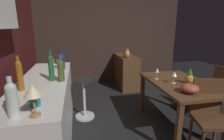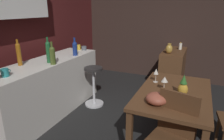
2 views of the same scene
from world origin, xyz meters
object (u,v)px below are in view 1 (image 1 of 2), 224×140
at_px(chair_near_window, 209,114).
at_px(wine_bottle_cobalt, 62,61).
at_px(wine_bottle_olive, 61,70).
at_px(pillar_candle_tall, 128,52).
at_px(dining_table, 179,88).
at_px(bar_stool, 84,97).
at_px(cup_mustard, 52,61).
at_px(cup_teal, 35,101).
at_px(wine_glass_center, 174,74).
at_px(wine_glass_left, 211,82).
at_px(cup_slate, 59,62).
at_px(wine_bottle_clear, 12,98).
at_px(pineapple_centerpiece, 189,77).
at_px(chair_by_doorway, 216,91).
at_px(wine_glass_right, 157,71).
at_px(vase_brass, 127,54).
at_px(wine_bottle_green, 51,67).
at_px(wine_bottle_amber, 19,74).
at_px(sideboard_cabinet, 125,71).
at_px(counter_lamp, 33,93).
at_px(fruit_bowl, 190,88).

height_order(chair_near_window, wine_bottle_cobalt, wine_bottle_cobalt).
bearing_deg(wine_bottle_olive, pillar_candle_tall, -33.85).
xyz_separation_m(dining_table, pillar_candle_tall, (2.20, 0.17, 0.24)).
bearing_deg(bar_stool, cup_mustard, 54.10).
bearing_deg(cup_teal, wine_glass_center, -67.47).
distance_m(wine_glass_left, wine_bottle_cobalt, 2.12).
bearing_deg(wine_glass_left, wine_bottle_cobalt, 63.81).
relative_size(wine_bottle_olive, cup_slate, 2.53).
bearing_deg(wine_bottle_clear, wine_bottle_cobalt, -9.92).
bearing_deg(cup_teal, pineapple_centerpiece, -71.06).
xyz_separation_m(chair_by_doorway, wine_glass_right, (0.11, 1.06, 0.39)).
relative_size(bar_stool, wine_bottle_olive, 2.13).
height_order(wine_glass_right, vase_brass, vase_brass).
bearing_deg(cup_teal, bar_stool, -18.95).
bearing_deg(wine_glass_left, wine_bottle_green, 79.21).
xyz_separation_m(wine_bottle_amber, cup_slate, (1.29, -0.26, -0.14)).
bearing_deg(sideboard_cabinet, wine_bottle_olive, 145.91).
xyz_separation_m(wine_glass_right, wine_bottle_clear, (-1.13, 1.71, 0.17)).
relative_size(wine_bottle_olive, pillar_candle_tall, 2.04).
distance_m(dining_table, wine_bottle_green, 1.87).
bearing_deg(chair_by_doorway, wine_glass_right, 84.11).
bearing_deg(pillar_candle_tall, counter_lamp, 152.06).
bearing_deg(cup_mustard, wine_bottle_green, -172.81).
distance_m(chair_near_window, wine_glass_center, 0.68).
relative_size(wine_bottle_cobalt, wine_bottle_green, 0.80).
bearing_deg(pillar_candle_tall, vase_brass, 161.94).
bearing_deg(wine_glass_right, cup_mustard, 66.38).
distance_m(wine_glass_center, vase_brass, 1.73).
relative_size(bar_stool, wine_bottle_clear, 2.24).
distance_m(chair_by_doorway, wine_bottle_amber, 2.98).
relative_size(wine_glass_left, wine_bottle_green, 0.45).
bearing_deg(wine_glass_center, chair_near_window, -161.13).
bearing_deg(cup_slate, wine_bottle_olive, -173.06).
height_order(bar_stool, vase_brass, vase_brass).
bearing_deg(wine_bottle_olive, wine_glass_center, -87.52).
xyz_separation_m(dining_table, sideboard_cabinet, (2.04, 0.26, -0.24)).
bearing_deg(counter_lamp, wine_bottle_amber, 23.68).
height_order(wine_bottle_olive, counter_lamp, wine_bottle_olive).
relative_size(dining_table, chair_by_doorway, 1.42).
relative_size(dining_table, pillar_candle_tall, 7.83).
bearing_deg(sideboard_cabinet, pineapple_centerpiece, -170.47).
height_order(dining_table, chair_near_window, chair_near_window).
bearing_deg(sideboard_cabinet, pillar_candle_tall, -30.49).
height_order(fruit_bowl, wine_bottle_clear, wine_bottle_clear).
height_order(counter_lamp, pillar_candle_tall, counter_lamp).
xyz_separation_m(wine_glass_center, cup_teal, (-0.73, 1.75, 0.07)).
relative_size(wine_glass_center, cup_teal, 1.42).
bearing_deg(chair_near_window, bar_stool, 52.53).
relative_size(chair_by_doorway, wine_glass_right, 4.89).
bearing_deg(chair_by_doorway, chair_near_window, 133.22).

